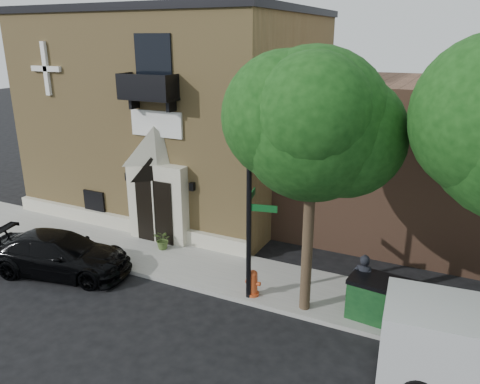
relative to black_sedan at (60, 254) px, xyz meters
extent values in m
plane|color=black|center=(2.65, 0.97, -0.74)|extent=(120.00, 120.00, 0.00)
cube|color=gray|center=(3.65, 2.47, -0.67)|extent=(42.00, 3.00, 0.15)
cube|color=#A8884F|center=(-0.35, 8.97, 3.76)|extent=(12.00, 10.00, 9.00)
cube|color=black|center=(-0.35, 8.97, 8.41)|extent=(12.20, 10.20, 0.30)
cube|color=beige|center=(-0.35, 3.85, -0.29)|extent=(12.00, 0.30, 0.60)
cube|color=beige|center=(1.65, 3.72, 1.01)|extent=(2.60, 0.55, 3.20)
pyramid|color=beige|center=(1.65, 3.72, 3.36)|extent=(2.60, 0.55, 1.50)
cube|color=black|center=(1.65, 3.43, 0.71)|extent=(1.70, 0.06, 2.60)
cube|color=beige|center=(1.65, 3.39, 0.71)|extent=(0.06, 0.04, 2.60)
cube|color=white|center=(1.65, 3.91, 4.16)|extent=(2.30, 0.10, 1.00)
cube|color=black|center=(1.65, 3.52, 5.16)|extent=(2.20, 0.90, 0.10)
cube|color=black|center=(1.65, 3.09, 5.61)|extent=(2.20, 0.06, 0.90)
cube|color=black|center=(0.60, 3.52, 5.61)|extent=(0.06, 0.90, 0.90)
cube|color=black|center=(2.70, 3.52, 5.61)|extent=(0.06, 0.90, 0.90)
cube|color=black|center=(1.65, 3.94, 6.36)|extent=(1.60, 0.08, 2.20)
cube|color=white|center=(-3.85, 3.89, 6.06)|extent=(0.22, 0.14, 2.20)
cube|color=white|center=(-3.85, 3.89, 6.06)|extent=(1.60, 0.14, 0.22)
cube|color=black|center=(-1.95, 3.92, 0.41)|extent=(1.10, 0.10, 1.00)
cube|color=orange|center=(-1.95, 3.95, 0.41)|extent=(0.85, 0.06, 0.75)
cube|color=black|center=(0.10, 3.85, 1.86)|extent=(0.18, 0.18, 0.32)
cube|color=black|center=(3.20, 3.85, 1.86)|extent=(0.18, 0.18, 0.32)
cylinder|color=#38281C|center=(8.65, 1.42, 1.51)|extent=(0.32, 0.32, 4.20)
sphere|color=#10350E|center=(8.65, 1.42, 5.08)|extent=(4.20, 4.20, 4.20)
sphere|color=#10350E|center=(9.45, 1.72, 4.78)|extent=(3.36, 3.36, 3.36)
sphere|color=#10350E|center=(7.95, 1.22, 5.28)|extent=(3.57, 3.57, 3.57)
sphere|color=#10350E|center=(8.85, 0.72, 5.48)|extent=(3.15, 3.15, 3.15)
imported|color=black|center=(0.00, 0.00, 0.00)|extent=(5.45, 3.17, 1.48)
cylinder|color=black|center=(12.05, 0.76, -0.34)|extent=(0.82, 0.33, 0.80)
cylinder|color=black|center=(6.83, 1.24, 2.37)|extent=(0.16, 0.16, 5.92)
cube|color=#0E4F1E|center=(7.26, 1.34, 2.47)|extent=(0.83, 0.22, 0.22)
cube|color=#0E4F1E|center=(6.73, 1.68, 2.71)|extent=(0.22, 0.83, 0.22)
cylinder|color=#B8431C|center=(6.91, 1.40, -0.55)|extent=(0.40, 0.40, 0.09)
cylinder|color=#B8431C|center=(6.91, 1.40, -0.19)|extent=(0.29, 0.29, 0.62)
sphere|color=#B8431C|center=(6.91, 1.40, 0.15)|extent=(0.29, 0.29, 0.29)
cylinder|color=#B8431C|center=(6.91, 1.40, -0.14)|extent=(0.50, 0.13, 0.13)
cube|color=#0D3215|center=(10.86, 1.83, -0.02)|extent=(1.97, 1.23, 1.15)
cube|color=black|center=(10.86, 1.83, 0.61)|extent=(2.03, 1.28, 0.13)
imported|color=#455E28|center=(2.32, 3.01, -0.20)|extent=(0.74, 0.65, 0.78)
imported|color=black|center=(10.19, 2.22, 0.29)|extent=(0.65, 0.44, 1.77)
camera|label=1|loc=(12.38, -10.71, 7.32)|focal=35.00mm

